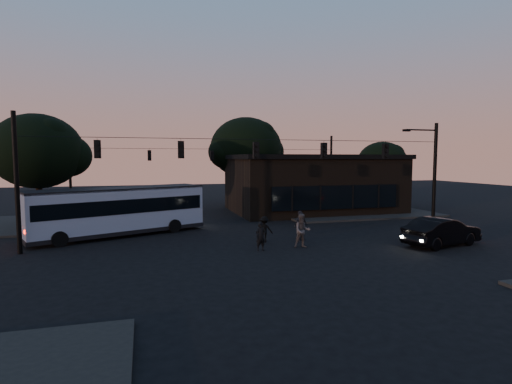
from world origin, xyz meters
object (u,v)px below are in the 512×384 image
object	(u,v)px
bus	(119,209)
car	(442,232)
pedestrian_b	(302,231)
pedestrian_d	(264,229)
pedestrian_a	(261,237)
building	(312,183)
pedestrian_c	(300,226)

from	to	relation	value
bus	car	distance (m)	19.97
pedestrian_b	pedestrian_d	xyz separation A→B (m)	(-1.65, 1.98, -0.18)
pedestrian_b	car	bearing A→B (deg)	-4.10
pedestrian_a	pedestrian_d	xyz separation A→B (m)	(0.83, 2.09, -0.00)
building	pedestrian_b	world-z (taller)	building
pedestrian_b	pedestrian_a	bearing A→B (deg)	-169.23
car	pedestrian_c	distance (m)	8.15
pedestrian_c	pedestrian_d	size ratio (longest dim) A/B	1.18
building	bus	distance (m)	19.03
car	pedestrian_d	world-z (taller)	car
bus	pedestrian_b	distance (m)	12.13
pedestrian_a	building	bearing A→B (deg)	51.76
bus	pedestrian_a	size ratio (longest dim) A/B	7.22
pedestrian_a	bus	bearing A→B (deg)	133.74
car	pedestrian_c	xyz separation A→B (m)	(-7.34, 3.54, 0.11)
pedestrian_d	pedestrian_a	bearing A→B (deg)	90.61
bus	pedestrian_d	bearing A→B (deg)	-50.98
pedestrian_a	pedestrian_d	bearing A→B (deg)	62.80
pedestrian_d	pedestrian_b	bearing A→B (deg)	152.15
car	pedestrian_c	size ratio (longest dim) A/B	2.69
building	pedestrian_a	size ratio (longest dim) A/B	9.81
building	car	distance (m)	16.52
pedestrian_c	pedestrian_a	bearing A→B (deg)	6.31
pedestrian_a	pedestrian_b	distance (m)	2.49
pedestrian_a	pedestrian_d	distance (m)	2.25
building	pedestrian_b	bearing A→B (deg)	-115.65
building	bus	xyz separation A→B (m)	(-17.20, -8.07, -0.94)
car	pedestrian_c	world-z (taller)	pedestrian_c
pedestrian_d	bus	bearing A→B (deg)	-5.78
pedestrian_c	pedestrian_d	distance (m)	2.28
building	pedestrian_d	xyz separation A→B (m)	(-8.67, -12.65, -1.92)
building	pedestrian_c	bearing A→B (deg)	-116.51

